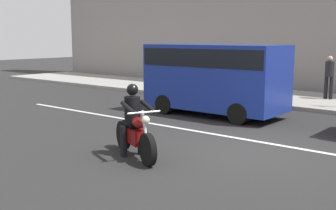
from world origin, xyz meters
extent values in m
plane|color=#262626|center=(0.00, 0.00, 0.00)|extent=(80.00, 80.00, 0.00)
cube|color=silver|center=(-0.69, 0.90, 0.00)|extent=(18.00, 0.14, 0.01)
cylinder|color=black|center=(-1.11, -2.28, 0.33)|extent=(0.65, 0.39, 0.66)
cylinder|color=black|center=(-2.40, -1.69, 0.33)|extent=(0.65, 0.39, 0.66)
cylinder|color=silver|center=(-1.22, -2.23, 0.69)|extent=(0.35, 0.20, 0.78)
cube|color=maroon|center=(-1.75, -1.98, 0.47)|extent=(0.83, 0.58, 0.32)
ellipsoid|color=maroon|center=(-1.55, -2.08, 0.79)|extent=(0.54, 0.42, 0.22)
cube|color=black|center=(-1.91, -1.91, 0.69)|extent=(0.57, 0.44, 0.10)
cylinder|color=silver|center=(-1.27, -2.21, 1.05)|extent=(0.33, 0.65, 0.04)
sphere|color=silver|center=(-1.20, -2.24, 0.91)|extent=(0.17, 0.17, 0.17)
cylinder|color=silver|center=(-1.96, -1.71, 0.35)|extent=(0.66, 0.36, 0.07)
cylinder|color=black|center=(-1.96, -2.11, 0.33)|extent=(0.20, 0.20, 0.67)
cylinder|color=black|center=(-1.79, -1.74, 0.33)|extent=(0.20, 0.20, 0.67)
cylinder|color=black|center=(-1.86, -1.93, 0.99)|extent=(0.45, 0.45, 0.60)
cylinder|color=black|center=(-1.66, -2.27, 1.11)|extent=(0.64, 0.36, 0.21)
cylinder|color=black|center=(-1.47, -1.87, 1.11)|extent=(0.64, 0.36, 0.21)
sphere|color=tan|center=(-1.84, -1.94, 1.41)|extent=(0.20, 0.20, 0.20)
sphere|color=black|center=(-1.84, -1.94, 1.44)|extent=(0.25, 0.25, 0.25)
cube|color=navy|center=(-3.19, 3.27, 1.27)|extent=(4.53, 1.90, 2.06)
cube|color=black|center=(-3.19, 3.27, 1.90)|extent=(4.40, 1.93, 0.56)
cylinder|color=black|center=(-1.78, 3.27, 0.32)|extent=(0.64, 1.96, 0.64)
cylinder|color=black|center=(-4.59, 3.27, 0.32)|extent=(0.64, 1.96, 0.64)
cylinder|color=black|center=(-1.35, 8.37, 0.58)|extent=(0.14, 0.14, 0.88)
cylinder|color=black|center=(-1.15, 8.37, 0.58)|extent=(0.14, 0.14, 0.88)
cylinder|color=black|center=(-1.25, 8.37, 1.31)|extent=(0.34, 0.34, 0.59)
sphere|color=tan|center=(-1.25, 8.37, 1.71)|extent=(0.21, 0.21, 0.21)
camera|label=1|loc=(4.44, -8.39, 2.54)|focal=45.75mm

